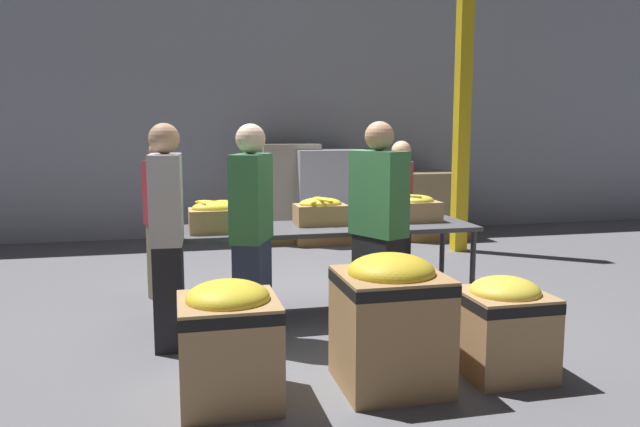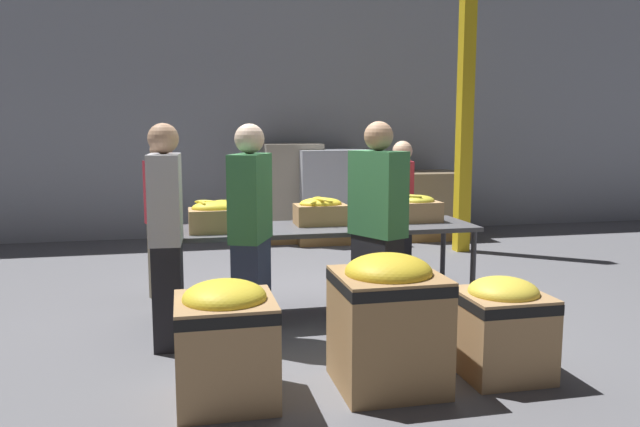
# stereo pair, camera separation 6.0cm
# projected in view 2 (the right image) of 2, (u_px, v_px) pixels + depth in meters

# --- Properties ---
(ground_plane) EXTENTS (30.00, 30.00, 0.00)m
(ground_plane) POSITION_uv_depth(u_px,v_px,m) (318.00, 313.00, 5.67)
(ground_plane) COLOR slate
(wall_back) EXTENTS (16.00, 0.08, 4.00)m
(wall_back) POSITION_uv_depth(u_px,v_px,m) (257.00, 106.00, 9.59)
(wall_back) COLOR #9399A3
(wall_back) RESTS_ON ground_plane
(sorting_table) EXTENTS (2.83, 0.78, 0.80)m
(sorting_table) POSITION_uv_depth(u_px,v_px,m) (318.00, 232.00, 5.57)
(sorting_table) COLOR #4C4C51
(sorting_table) RESTS_ON ground_plane
(banana_box_0) EXTENTS (0.46, 0.32, 0.27)m
(banana_box_0) POSITION_uv_depth(u_px,v_px,m) (216.00, 216.00, 5.26)
(banana_box_0) COLOR tan
(banana_box_0) RESTS_ON sorting_table
(banana_box_1) EXTENTS (0.46, 0.34, 0.26)m
(banana_box_1) POSITION_uv_depth(u_px,v_px,m) (321.00, 211.00, 5.64)
(banana_box_1) COLOR #A37A4C
(banana_box_1) RESTS_ON sorting_table
(banana_box_2) EXTENTS (0.39, 0.33, 0.26)m
(banana_box_2) POSITION_uv_depth(u_px,v_px,m) (418.00, 208.00, 5.85)
(banana_box_2) COLOR tan
(banana_box_2) RESTS_ON sorting_table
(volunteer_0) EXTENTS (0.30, 0.45, 1.54)m
(volunteer_0) POSITION_uv_depth(u_px,v_px,m) (401.00, 215.00, 6.52)
(volunteer_0) COLOR black
(volunteer_0) RESTS_ON ground_plane
(volunteer_1) EXTENTS (0.39, 0.51, 1.70)m
(volunteer_1) POSITION_uv_depth(u_px,v_px,m) (251.00, 236.00, 4.81)
(volunteer_1) COLOR #2D3856
(volunteer_1) RESTS_ON ground_plane
(volunteer_2) EXTENTS (0.37, 0.47, 1.57)m
(volunteer_2) POSITION_uv_depth(u_px,v_px,m) (163.00, 221.00, 5.99)
(volunteer_2) COLOR #6B604C
(volunteer_2) RESTS_ON ground_plane
(volunteer_3) EXTENTS (0.25, 0.47, 1.71)m
(volunteer_3) POSITION_uv_depth(u_px,v_px,m) (167.00, 237.00, 4.71)
(volunteer_3) COLOR black
(volunteer_3) RESTS_ON ground_plane
(volunteer_4) EXTENTS (0.41, 0.52, 1.72)m
(volunteer_4) POSITION_uv_depth(u_px,v_px,m) (377.00, 231.00, 4.98)
(volunteer_4) COLOR black
(volunteer_4) RESTS_ON ground_plane
(donation_bin_0) EXTENTS (0.60, 0.60, 0.76)m
(donation_bin_0) POSITION_uv_depth(u_px,v_px,m) (225.00, 338.00, 3.80)
(donation_bin_0) COLOR tan
(donation_bin_0) RESTS_ON ground_plane
(donation_bin_1) EXTENTS (0.66, 0.66, 0.88)m
(donation_bin_1) POSITION_uv_depth(u_px,v_px,m) (388.00, 317.00, 4.02)
(donation_bin_1) COLOR #A37A4C
(donation_bin_1) RESTS_ON ground_plane
(donation_bin_2) EXTENTS (0.56, 0.56, 0.68)m
(donation_bin_2) POSITION_uv_depth(u_px,v_px,m) (502.00, 324.00, 4.20)
(donation_bin_2) COLOR tan
(donation_bin_2) RESTS_ON ground_plane
(support_pillar) EXTENTS (0.18, 0.18, 4.00)m
(support_pillar) POSITION_uv_depth(u_px,v_px,m) (465.00, 103.00, 8.26)
(support_pillar) COLOR gold
(support_pillar) RESTS_ON ground_plane
(pallet_stack_0) EXTENTS (1.06, 1.06, 1.00)m
(pallet_stack_0) POSITION_uv_depth(u_px,v_px,m) (428.00, 205.00, 9.63)
(pallet_stack_0) COLOR olive
(pallet_stack_0) RESTS_ON ground_plane
(pallet_stack_1) EXTENTS (1.13, 1.13, 1.35)m
(pallet_stack_1) POSITION_uv_depth(u_px,v_px,m) (330.00, 195.00, 9.33)
(pallet_stack_1) COLOR olive
(pallet_stack_1) RESTS_ON ground_plane
(pallet_stack_2) EXTENTS (0.91, 0.91, 1.44)m
(pallet_stack_2) POSITION_uv_depth(u_px,v_px,m) (291.00, 193.00, 9.33)
(pallet_stack_2) COLOR olive
(pallet_stack_2) RESTS_ON ground_plane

